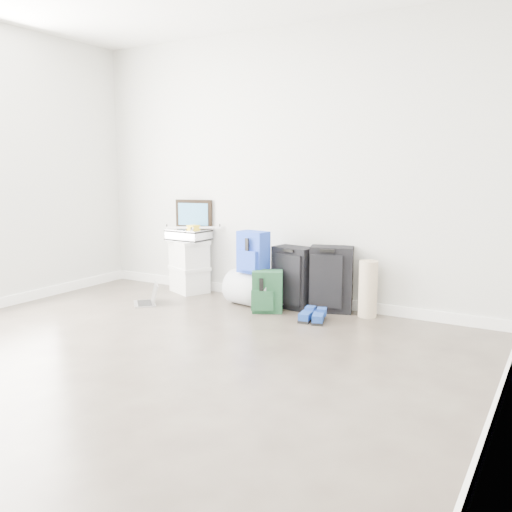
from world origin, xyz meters
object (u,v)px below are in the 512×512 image
Objects in this scene: laptop at (149,299)px; briefcase at (189,235)px; large_suitcase at (293,278)px; carry_on at (331,279)px; duffel_bag at (254,289)px; boxes_stack at (189,266)px.

briefcase is at bearing 132.67° from laptop.
carry_on is (0.37, 0.06, 0.01)m from large_suitcase.
briefcase reaches higher than duffel_bag.
carry_on is (0.72, 0.20, 0.14)m from duffel_bag.
boxes_stack is 0.69m from laptop.
laptop is at bearing -143.09° from duffel_bag.
carry_on is at bearing 18.98° from large_suitcase.
large_suitcase is 1.47m from laptop.
briefcase is at bearing -179.89° from duffel_bag.
briefcase is at bearing -66.12° from boxes_stack.
carry_on reaches higher than large_suitcase.
boxes_stack is 1.62× the size of laptop.
boxes_stack is at bearing -171.92° from large_suitcase.
laptop is at bearing -175.38° from carry_on.
briefcase is at bearing 163.71° from carry_on.
briefcase is 1.69m from carry_on.
briefcase is 1.18× the size of laptop.
carry_on is (1.66, 0.02, 0.02)m from boxes_stack.
carry_on reaches higher than duffel_bag.
briefcase is 0.67× the size of carry_on.
carry_on is at bearing 3.66° from briefcase.
large_suitcase is at bearing 69.44° from laptop.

